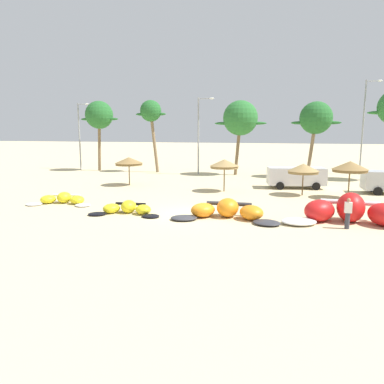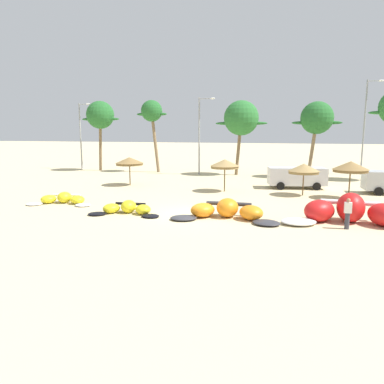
# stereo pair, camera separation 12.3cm
# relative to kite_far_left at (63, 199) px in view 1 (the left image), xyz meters

# --- Properties ---
(ground_plane) EXTENTS (260.00, 260.00, 0.00)m
(ground_plane) POSITION_rel_kite_far_left_xyz_m (9.39, -0.71, -0.30)
(ground_plane) COLOR beige
(kite_far_left) EXTENTS (4.74, 2.54, 0.78)m
(kite_far_left) POSITION_rel_kite_far_left_xyz_m (0.00, 0.00, 0.00)
(kite_far_left) COLOR white
(kite_far_left) RESTS_ON ground
(kite_left) EXTENTS (4.67, 2.33, 0.79)m
(kite_left) POSITION_rel_kite_far_left_xyz_m (5.69, -1.72, 0.00)
(kite_left) COLOR black
(kite_left) RESTS_ON ground
(kite_left_of_center) EXTENTS (6.53, 3.00, 1.11)m
(kite_left_of_center) POSITION_rel_kite_far_left_xyz_m (11.79, -1.32, 0.13)
(kite_left_of_center) COLOR #333338
(kite_left_of_center) RESTS_ON ground
(kite_center) EXTENTS (7.69, 3.73, 1.65)m
(kite_center) POSITION_rel_kite_far_left_xyz_m (18.58, -0.79, 0.33)
(kite_center) COLOR white
(kite_center) RESTS_ON ground
(beach_umbrella_near_van) EXTENTS (2.59, 2.59, 2.62)m
(beach_umbrella_near_van) POSITION_rel_kite_far_left_xyz_m (0.88, 9.20, 1.95)
(beach_umbrella_near_van) COLOR brown
(beach_umbrella_near_van) RESTS_ON ground
(beach_umbrella_middle) EXTENTS (2.44, 2.44, 2.70)m
(beach_umbrella_middle) POSITION_rel_kite_far_left_xyz_m (10.01, 8.03, 2.02)
(beach_umbrella_middle) COLOR brown
(beach_umbrella_middle) RESTS_ON ground
(beach_umbrella_near_palms) EXTENTS (2.43, 2.43, 2.51)m
(beach_umbrella_near_palms) POSITION_rel_kite_far_left_xyz_m (16.29, 7.77, 1.81)
(beach_umbrella_near_palms) COLOR brown
(beach_umbrella_near_palms) RESTS_ON ground
(beach_umbrella_outermost) EXTENTS (2.61, 2.61, 2.82)m
(beach_umbrella_outermost) POSITION_rel_kite_far_left_xyz_m (19.58, 7.18, 2.11)
(beach_umbrella_outermost) COLOR brown
(beach_umbrella_outermost) RESTS_ON ground
(parked_car_second) EXTENTS (5.19, 2.96, 1.84)m
(parked_car_second) POSITION_rel_kite_far_left_xyz_m (15.73, 11.41, 0.79)
(parked_car_second) COLOR silver
(parked_car_second) RESTS_ON ground
(person_near_kites) EXTENTS (0.36, 0.24, 1.62)m
(person_near_kites) POSITION_rel_kite_far_left_xyz_m (18.22, -2.05, 0.52)
(person_near_kites) COLOR #383842
(person_near_kites) RESTS_ON ground
(palm_leftmost) EXTENTS (5.17, 3.45, 8.71)m
(palm_leftmost) POSITION_rel_kite_far_left_xyz_m (-8.01, 20.19, 6.59)
(palm_leftmost) COLOR brown
(palm_leftmost) RESTS_ON ground
(palm_left) EXTENTS (3.86, 2.57, 8.67)m
(palm_left) POSITION_rel_kite_far_left_xyz_m (-1.15, 20.31, 6.88)
(palm_left) COLOR #7F6647
(palm_left) RESTS_ON ground
(palm_left_of_gap) EXTENTS (5.87, 3.91, 8.40)m
(palm_left_of_gap) POSITION_rel_kite_far_left_xyz_m (9.70, 19.97, 6.09)
(palm_left_of_gap) COLOR brown
(palm_left_of_gap) RESTS_ON ground
(palm_center_left) EXTENTS (5.16, 3.44, 8.11)m
(palm_center_left) POSITION_rel_kite_far_left_xyz_m (17.78, 19.71, 6.01)
(palm_center_left) COLOR #7F6647
(palm_center_left) RESTS_ON ground
(lamppost_west) EXTENTS (1.67, 0.24, 8.59)m
(lamppost_west) POSITION_rel_kite_far_left_xyz_m (-11.50, 21.33, 4.51)
(lamppost_west) COLOR gray
(lamppost_west) RESTS_ON ground
(lamppost_west_center) EXTENTS (1.91, 0.24, 8.75)m
(lamppost_west_center) POSITION_rel_kite_far_left_xyz_m (5.16, 19.32, 4.62)
(lamppost_west_center) COLOR gray
(lamppost_west_center) RESTS_ON ground
(lamppost_east_center) EXTENTS (1.75, 0.24, 10.67)m
(lamppost_east_center) POSITION_rel_kite_far_left_xyz_m (23.33, 24.04, 5.58)
(lamppost_east_center) COLOR gray
(lamppost_east_center) RESTS_ON ground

